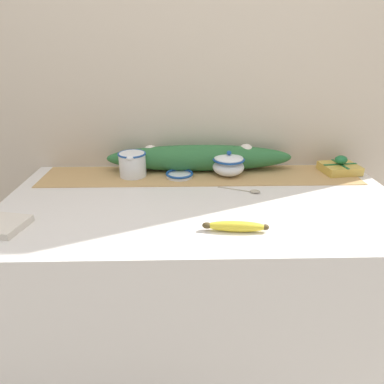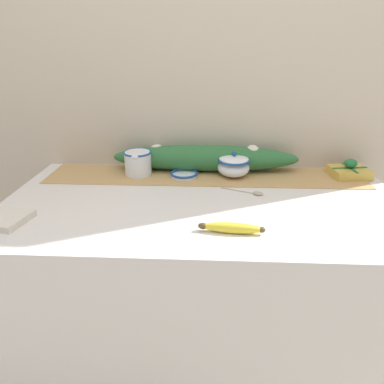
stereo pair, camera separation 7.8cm
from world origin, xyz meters
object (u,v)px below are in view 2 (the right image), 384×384
at_px(gift_box, 349,171).
at_px(napkin_stack, 6,219).
at_px(banana, 232,228).
at_px(cream_pitcher, 138,162).
at_px(small_dish, 184,174).
at_px(sugar_bowl, 234,165).
at_px(spoon, 255,193).

bearing_deg(gift_box, napkin_stack, -159.37).
bearing_deg(napkin_stack, gift_box, 20.63).
distance_m(banana, napkin_stack, 0.72).
relative_size(cream_pitcher, banana, 0.69).
bearing_deg(napkin_stack, cream_pitcher, 52.63).
bearing_deg(small_dish, sugar_bowl, 5.11).
relative_size(spoon, gift_box, 0.97).
height_order(small_dish, gift_box, gift_box).
height_order(cream_pitcher, sugar_bowl, sugar_bowl).
relative_size(cream_pitcher, sugar_bowl, 1.01).
height_order(cream_pitcher, napkin_stack, cream_pitcher).
xyz_separation_m(sugar_bowl, banana, (-0.03, -0.48, -0.03)).
relative_size(banana, spoon, 1.23).
bearing_deg(banana, spoon, 70.26).
xyz_separation_m(cream_pitcher, small_dish, (0.20, -0.02, -0.04)).
bearing_deg(banana, sugar_bowl, 85.99).
xyz_separation_m(napkin_stack, gift_box, (1.24, 0.47, 0.01)).
xyz_separation_m(sugar_bowl, napkin_stack, (-0.75, -0.44, -0.04)).
relative_size(small_dish, gift_box, 0.70).
bearing_deg(spoon, sugar_bowl, 133.95).
xyz_separation_m(cream_pitcher, sugar_bowl, (0.41, -0.00, -0.01)).
distance_m(sugar_bowl, banana, 0.48).
height_order(cream_pitcher, gift_box, cream_pitcher).
distance_m(small_dish, spoon, 0.33).
xyz_separation_m(spoon, napkin_stack, (-0.82, -0.26, 0.01)).
distance_m(cream_pitcher, banana, 0.61).
bearing_deg(banana, small_dish, 111.03).
bearing_deg(small_dish, gift_box, 3.41).
distance_m(spoon, napkin_stack, 0.86).
bearing_deg(sugar_bowl, small_dish, -174.89).
relative_size(cream_pitcher, spoon, 0.85).
xyz_separation_m(banana, gift_box, (0.53, 0.50, 0.01)).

